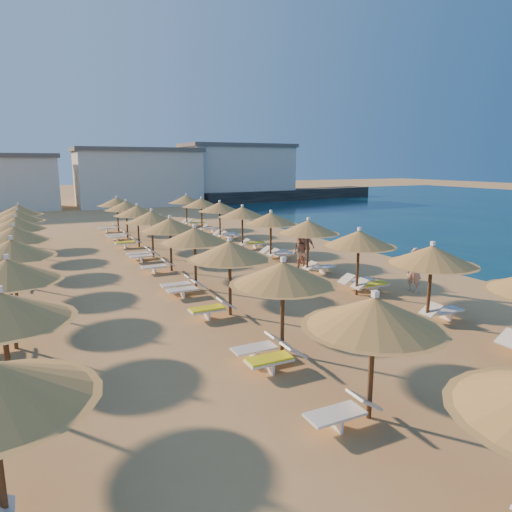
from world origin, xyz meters
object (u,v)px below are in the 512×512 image
beachgoer_c (305,247)px  beachgoer_b (300,252)px  beachgoer_a (414,270)px  parasol_row_east (308,228)px  jetty (291,195)px  parasol_row_west (195,236)px

beachgoer_c → beachgoer_b: (-1.09, -1.25, 0.02)m
beachgoer_c → beachgoer_a: size_ratio=0.98×
parasol_row_east → beachgoer_c: parasol_row_east is taller
beachgoer_c → beachgoer_b: bearing=-68.7°
jetty → parasol_row_west: size_ratio=0.72×
parasol_row_east → beachgoer_c: (1.33, 2.31, -1.42)m
beachgoer_c → beachgoer_b: size_ratio=0.98×
jetty → parasol_row_west: 50.46m
jetty → beachgoer_a: (-20.95, -45.62, 0.20)m
parasol_row_west → beachgoer_b: 6.26m
parasol_row_east → beachgoer_a: bearing=-60.9°
beachgoer_c → parasol_row_west: bearing=-99.5°
jetty → beachgoer_a: beachgoer_a is taller
beachgoer_c → jetty: bearing=122.8°
parasol_row_east → beachgoer_b: 1.77m
parasol_row_west → beachgoer_c: 7.59m
beachgoer_b → parasol_row_east: bearing=-25.6°
parasol_row_east → jetty: bearing=60.3°
jetty → parasol_row_east: parasol_row_east is taller
beachgoer_a → beachgoer_b: bearing=-177.3°
jetty → parasol_row_west: (-29.22, -41.11, 1.61)m
parasol_row_west → beachgoer_a: 9.53m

